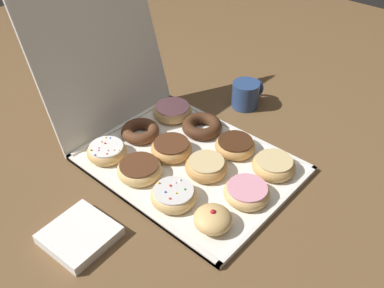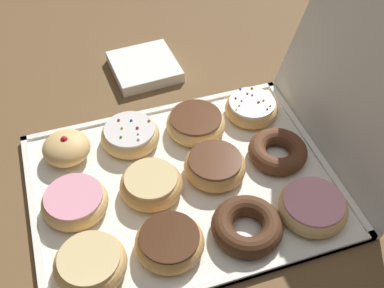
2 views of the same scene
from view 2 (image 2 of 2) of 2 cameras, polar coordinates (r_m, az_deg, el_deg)
ground_plane at (r=0.90m, az=-1.02°, el=-5.04°), size 3.00×3.00×0.00m
donut_box at (r=0.89m, az=-1.02°, el=-4.83°), size 0.42×0.54×0.01m
box_lid_open at (r=0.86m, az=21.45°, el=11.23°), size 0.42×0.14×0.49m
jelly_filled_donut_0 at (r=0.95m, az=-14.46°, el=-0.44°), size 0.09×0.09×0.05m
pink_frosted_donut_1 at (r=0.87m, az=-13.53°, el=-6.57°), size 0.12×0.12×0.04m
glazed_ring_donut_2 at (r=0.79m, az=-11.80°, el=-13.49°), size 0.12×0.12×0.04m
sprinkle_donut_3 at (r=0.95m, az=-7.23°, el=1.06°), size 0.11×0.11×0.04m
glazed_ring_donut_4 at (r=0.87m, az=-4.79°, el=-4.65°), size 0.11×0.11×0.04m
chocolate_frosted_donut_5 at (r=0.80m, az=-2.64°, el=-11.36°), size 0.11×0.11×0.04m
chocolate_frosted_donut_6 at (r=0.97m, az=0.45°, el=2.46°), size 0.12×0.12×0.04m
chocolate_frosted_donut_7 at (r=0.89m, az=2.69°, el=-2.56°), size 0.11×0.11×0.04m
chocolate_cake_ring_donut_8 at (r=0.82m, az=6.44°, el=-9.49°), size 0.12×0.12×0.04m
sprinkle_donut_9 at (r=1.01m, az=6.97°, el=4.21°), size 0.11×0.11×0.04m
chocolate_cake_ring_donut_10 at (r=0.93m, az=9.97°, el=-0.84°), size 0.11×0.11×0.03m
pink_frosted_donut_11 at (r=0.86m, az=13.91°, el=-7.14°), size 0.12×0.12×0.04m
napkin_stack at (r=1.14m, az=-5.58°, el=8.96°), size 0.15×0.15×0.03m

